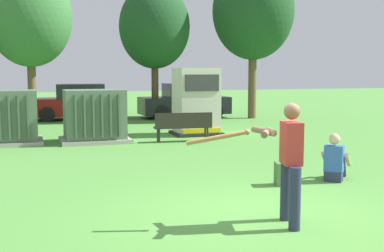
% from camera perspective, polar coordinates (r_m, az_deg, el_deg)
% --- Properties ---
extents(ground_plane, '(96.00, 96.00, 0.00)m').
position_cam_1_polar(ground_plane, '(7.70, 7.94, -10.17)').
color(ground_plane, '#51933D').
extents(transformer_west, '(2.10, 1.70, 1.62)m').
position_cam_1_polar(transformer_west, '(15.83, -20.70, 0.86)').
color(transformer_west, '#9E9B93').
rests_on(transformer_west, ground).
extents(transformer_mid_west, '(2.10, 1.70, 1.62)m').
position_cam_1_polar(transformer_mid_west, '(15.61, -11.18, 1.08)').
color(transformer_mid_west, '#9E9B93').
rests_on(transformer_mid_west, ground).
extents(generator_enclosure, '(1.60, 1.40, 2.30)m').
position_cam_1_polar(generator_enclosure, '(17.06, 0.48, 2.80)').
color(generator_enclosure, '#262626').
rests_on(generator_enclosure, ground).
extents(park_bench, '(1.83, 0.57, 0.92)m').
position_cam_1_polar(park_bench, '(15.32, -1.02, 0.15)').
color(park_bench, '#2D2823').
rests_on(park_bench, ground).
extents(batter, '(1.61, 0.77, 1.74)m').
position_cam_1_polar(batter, '(7.08, 10.90, -3.58)').
color(batter, '#282D4C').
rests_on(batter, ground).
extents(seated_spectator, '(0.74, 0.74, 0.96)m').
position_cam_1_polar(seated_spectator, '(10.32, 16.16, -3.99)').
color(seated_spectator, '#282D4C').
rests_on(seated_spectator, ground).
extents(backpack, '(0.33, 0.36, 0.44)m').
position_cam_1_polar(backpack, '(9.69, 10.25, -5.49)').
color(backpack, '#4C723F').
rests_on(backpack, ground).
extents(tree_center_left, '(3.26, 3.26, 6.22)m').
position_cam_1_polar(tree_center_left, '(20.70, -18.23, 11.79)').
color(tree_center_left, brown).
rests_on(tree_center_left, ground).
extents(tree_center_right, '(3.18, 3.18, 6.09)m').
position_cam_1_polar(tree_center_right, '(22.71, -4.35, 11.33)').
color(tree_center_right, '#4C3828').
rests_on(tree_center_right, ground).
extents(tree_right, '(3.76, 3.76, 7.18)m').
position_cam_1_polar(tree_right, '(23.46, 7.07, 12.98)').
color(tree_right, brown).
rests_on(tree_right, ground).
extents(parked_car_left_of_center, '(4.30, 2.13, 1.62)m').
position_cam_1_polar(parked_car_left_of_center, '(23.17, -13.03, 2.61)').
color(parked_car_left_of_center, maroon).
rests_on(parked_car_left_of_center, ground).
extents(parked_car_right_of_center, '(4.21, 1.93, 1.62)m').
position_cam_1_polar(parked_car_right_of_center, '(23.53, -0.81, 2.83)').
color(parked_car_right_of_center, black).
rests_on(parked_car_right_of_center, ground).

